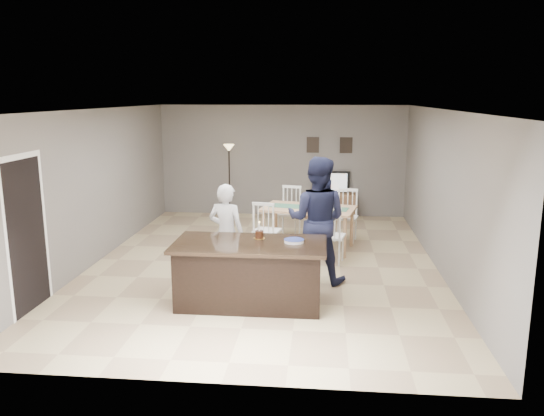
# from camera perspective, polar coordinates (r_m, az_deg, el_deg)

# --- Properties ---
(floor) EXTENTS (8.00, 8.00, 0.00)m
(floor) POSITION_cam_1_polar(r_m,az_deg,el_deg) (9.44, -0.86, -6.04)
(floor) COLOR tan
(floor) RESTS_ON ground
(room_shell) EXTENTS (8.00, 8.00, 8.00)m
(room_shell) POSITION_cam_1_polar(r_m,az_deg,el_deg) (9.06, -0.89, 4.09)
(room_shell) COLOR slate
(room_shell) RESTS_ON floor
(kitchen_island) EXTENTS (2.15, 1.10, 0.90)m
(kitchen_island) POSITION_cam_1_polar(r_m,az_deg,el_deg) (7.61, -2.39, -6.98)
(kitchen_island) COLOR black
(kitchen_island) RESTS_ON floor
(tv_console) EXTENTS (1.20, 0.40, 0.60)m
(tv_console) POSITION_cam_1_polar(r_m,az_deg,el_deg) (12.96, 6.28, 0.27)
(tv_console) COLOR brown
(tv_console) RESTS_ON floor
(television) EXTENTS (0.91, 0.12, 0.53)m
(television) POSITION_cam_1_polar(r_m,az_deg,el_deg) (12.93, 6.33, 2.77)
(television) COLOR black
(television) RESTS_ON tv_console
(tv_screen_glow) EXTENTS (0.78, 0.00, 0.78)m
(tv_screen_glow) POSITION_cam_1_polar(r_m,az_deg,el_deg) (12.85, 6.34, 2.75)
(tv_screen_glow) COLOR orange
(tv_screen_glow) RESTS_ON tv_console
(picture_frames) EXTENTS (1.10, 0.02, 0.38)m
(picture_frames) POSITION_cam_1_polar(r_m,az_deg,el_deg) (12.95, 6.20, 6.75)
(picture_frames) COLOR black
(picture_frames) RESTS_ON room_shell
(doorway) EXTENTS (0.00, 2.10, 2.65)m
(doorway) POSITION_cam_1_polar(r_m,az_deg,el_deg) (7.91, -24.96, -1.32)
(doorway) COLOR black
(doorway) RESTS_ON floor
(woman) EXTENTS (0.65, 0.50, 1.60)m
(woman) POSITION_cam_1_polar(r_m,az_deg,el_deg) (8.37, -4.93, -2.77)
(woman) COLOR silver
(woman) RESTS_ON floor
(man) EXTENTS (1.11, 0.94, 2.01)m
(man) POSITION_cam_1_polar(r_m,az_deg,el_deg) (8.40, 4.85, -1.27)
(man) COLOR #161931
(man) RESTS_ON floor
(birthday_cake) EXTENTS (0.16, 0.16, 0.25)m
(birthday_cake) POSITION_cam_1_polar(r_m,az_deg,el_deg) (7.68, -1.37, -2.85)
(birthday_cake) COLOR gold
(birthday_cake) RESTS_ON kitchen_island
(plate_stack) EXTENTS (0.28, 0.28, 0.04)m
(plate_stack) POSITION_cam_1_polar(r_m,az_deg,el_deg) (7.48, 2.38, -3.55)
(plate_stack) COLOR white
(plate_stack) RESTS_ON kitchen_island
(dining_table) EXTENTS (2.02, 2.26, 1.06)m
(dining_table) POSITION_cam_1_polar(r_m,az_deg,el_deg) (10.23, 3.94, -0.72)
(dining_table) COLOR tan
(dining_table) RESTS_ON floor
(floor_lamp) EXTENTS (0.27, 0.27, 1.78)m
(floor_lamp) POSITION_cam_1_polar(r_m,az_deg,el_deg) (12.81, -4.64, 5.06)
(floor_lamp) COLOR black
(floor_lamp) RESTS_ON floor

